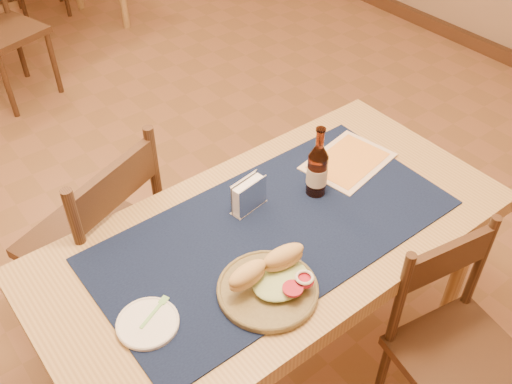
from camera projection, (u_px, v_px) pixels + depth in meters
main_table at (274, 247)px, 1.94m from camera, size 1.60×0.80×0.75m
placemat at (275, 230)px, 1.88m from camera, size 1.20×0.60×0.01m
baseboard at (169, 239)px, 2.82m from camera, size 6.00×7.00×0.10m
chair_main_far at (99, 239)px, 2.20m from camera, size 0.58×0.58×0.97m
chair_main_near at (456, 348)px, 1.90m from camera, size 0.46×0.46×0.86m
sandwich_plate at (270, 282)px, 1.67m from camera, size 0.30×0.30×0.12m
side_plate at (148, 323)px, 1.59m from camera, size 0.18×0.18×0.01m
fork at (156, 309)px, 1.62m from camera, size 0.12×0.06×0.00m
beer_bottle at (317, 170)px, 1.95m from camera, size 0.07×0.07×0.27m
napkin_holder at (249, 196)px, 1.92m from camera, size 0.14×0.07×0.12m
menu_card at (348, 161)px, 2.15m from camera, size 0.36×0.29×0.01m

